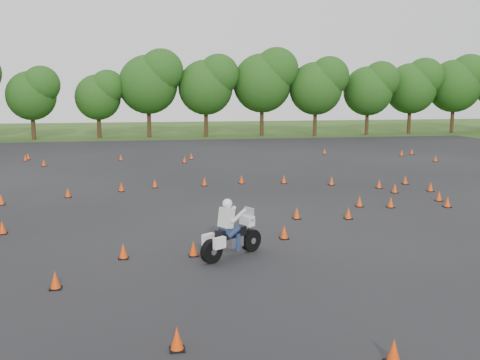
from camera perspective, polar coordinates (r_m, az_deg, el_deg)
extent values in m
plane|color=#2D5119|center=(19.51, 2.08, -5.39)|extent=(140.00, 140.00, 0.00)
plane|color=black|center=(25.25, -0.80, -1.94)|extent=(62.00, 62.00, 0.00)
cone|color=#E13F09|center=(43.53, 16.87, 2.78)|extent=(0.26, 0.26, 0.45)
cone|color=#E13F09|center=(28.27, -9.07, -0.36)|extent=(0.26, 0.26, 0.45)
cone|color=#E13F09|center=(18.41, 4.74, -5.59)|extent=(0.26, 0.26, 0.45)
cone|color=#E13F09|center=(14.65, -19.11, -10.09)|extent=(0.26, 0.26, 0.45)
cone|color=#E13F09|center=(23.92, 12.63, -2.27)|extent=(0.26, 0.26, 0.45)
cone|color=#E13F09|center=(21.27, 6.08, -3.55)|extent=(0.26, 0.26, 0.45)
cone|color=#E13F09|center=(27.53, -12.55, -0.73)|extent=(0.26, 0.26, 0.45)
cone|color=#E13F09|center=(41.60, -21.92, 2.21)|extent=(0.26, 0.26, 0.45)
cone|color=#E13F09|center=(16.55, -4.98, -7.33)|extent=(0.26, 0.26, 0.45)
cone|color=#E13F09|center=(39.78, -12.59, 2.36)|extent=(0.26, 0.26, 0.45)
cone|color=#E13F09|center=(39.73, -5.22, 2.55)|extent=(0.26, 0.26, 0.45)
cone|color=#E13F09|center=(16.62, -12.35, -7.45)|extent=(0.26, 0.26, 0.45)
cone|color=#E13F09|center=(27.58, 16.18, -0.87)|extent=(0.26, 0.26, 0.45)
cone|color=#E13F09|center=(40.66, 20.14, 2.16)|extent=(0.26, 0.26, 0.45)
cone|color=#E13F09|center=(10.93, -6.75, -16.51)|extent=(0.26, 0.26, 0.45)
cone|color=#E13F09|center=(26.19, 20.47, -1.63)|extent=(0.26, 0.26, 0.45)
cone|color=#E13F09|center=(25.98, -24.13, -1.95)|extent=(0.26, 0.26, 0.45)
cone|color=#E13F09|center=(21.58, 11.49, -3.50)|extent=(0.26, 0.26, 0.45)
cone|color=#E13F09|center=(44.70, 17.84, 2.90)|extent=(0.26, 0.26, 0.45)
cone|color=#E13F09|center=(24.07, 15.78, -2.32)|extent=(0.26, 0.26, 0.45)
cone|color=#E13F09|center=(10.78, 16.08, -17.21)|extent=(0.26, 0.26, 0.45)
cone|color=#E13F09|center=(28.65, 14.63, -0.42)|extent=(0.26, 0.26, 0.45)
cone|color=#E13F09|center=(30.30, 17.22, -0.01)|extent=(0.26, 0.26, 0.45)
cone|color=#E13F09|center=(43.36, 9.01, 3.05)|extent=(0.26, 0.26, 0.45)
cone|color=#E13F09|center=(20.73, -24.03, -4.68)|extent=(0.26, 0.26, 0.45)
cone|color=#E13F09|center=(42.36, -21.67, 2.34)|extent=(0.26, 0.26, 0.45)
cone|color=#E13F09|center=(29.12, 9.74, -0.09)|extent=(0.26, 0.26, 0.45)
cone|color=#E13F09|center=(24.93, 21.26, -2.21)|extent=(0.26, 0.26, 0.45)
cone|color=#E13F09|center=(37.80, -5.94, 2.18)|extent=(0.26, 0.26, 0.45)
cone|color=#E13F09|center=(28.53, 19.66, -0.71)|extent=(0.26, 0.26, 0.45)
cone|color=#E13F09|center=(18.95, -1.19, -5.12)|extent=(0.26, 0.26, 0.45)
cone|color=#E13F09|center=(29.34, 4.71, 0.09)|extent=(0.26, 0.26, 0.45)
cone|color=#E13F09|center=(28.54, -3.82, -0.17)|extent=(0.26, 0.26, 0.45)
cone|color=#E13F09|center=(38.21, -20.20, 1.72)|extent=(0.26, 0.26, 0.45)
cone|color=#E13F09|center=(26.66, -17.89, -1.30)|extent=(0.26, 0.26, 0.45)
cone|color=#E13F09|center=(29.16, 0.16, 0.06)|extent=(0.26, 0.26, 0.45)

